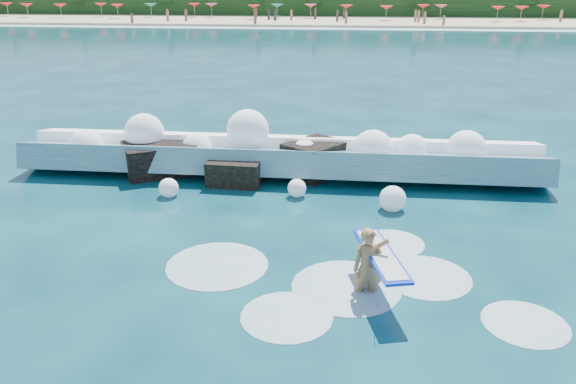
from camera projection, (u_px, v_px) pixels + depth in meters
The scene contains 11 objects.
ground at pixel (221, 262), 14.28m from camera, with size 200.00×200.00×0.00m, color #072A3A.
beach at pixel (330, 21), 86.54m from camera, with size 140.00×20.00×0.40m, color tan.
wet_band at pixel (327, 28), 76.40m from camera, with size 140.00×5.00×0.08m, color silver.
treeline at pixel (333, 2), 94.98m from camera, with size 140.00×4.00×5.00m, color black.
breaking_wave at pixel (280, 158), 20.58m from camera, with size 18.66×2.88×1.61m.
rock_cluster at pixel (229, 163), 20.32m from camera, with size 8.47×3.25×1.42m.
surfer_with_board at pixel (371, 265), 12.63m from camera, with size 1.28×3.06×1.93m.
wave_spray at pixel (283, 146), 20.20m from camera, with size 14.98×4.52×2.35m.
surf_foam at pixel (335, 281), 13.38m from camera, with size 9.21×5.70×0.13m.
beach_umbrellas at pixel (331, 6), 87.81m from camera, with size 112.13×6.93×0.50m.
beachgoers at pixel (414, 17), 81.33m from camera, with size 104.44×13.52×1.94m.
Camera 1 is at (3.03, -12.42, 6.82)m, focal length 35.00 mm.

